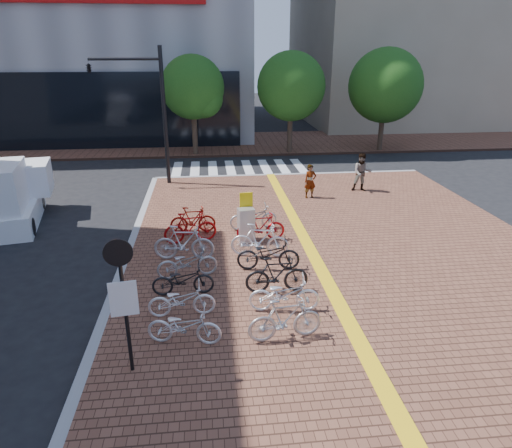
{
  "coord_description": "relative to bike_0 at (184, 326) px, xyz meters",
  "views": [
    {
      "loc": [
        -1.28,
        -11.21,
        6.39
      ],
      "look_at": [
        0.14,
        1.88,
        1.3
      ],
      "focal_mm": 32.0,
      "sensor_mm": 36.0,
      "label": 1
    }
  ],
  "objects": [
    {
      "name": "ground",
      "position": [
        1.94,
        2.41,
        -0.59
      ],
      "size": [
        120.0,
        120.0,
        0.0
      ],
      "primitive_type": "plane",
      "color": "black",
      "rests_on": "ground"
    },
    {
      "name": "sidewalk",
      "position": [
        4.94,
        -2.59,
        -0.52
      ],
      "size": [
        14.0,
        34.0,
        0.15
      ],
      "primitive_type": "cube",
      "color": "brown",
      "rests_on": "ground"
    },
    {
      "name": "tactile_strip",
      "position": [
        3.94,
        -2.59,
        -0.44
      ],
      "size": [
        0.4,
        34.0,
        0.01
      ],
      "primitive_type": "cube",
      "color": "yellow",
      "rests_on": "sidewalk"
    },
    {
      "name": "kerb_west",
      "position": [
        -2.06,
        -2.59,
        -0.52
      ],
      "size": [
        0.25,
        34.0,
        0.15
      ],
      "primitive_type": "cube",
      "color": "gray",
      "rests_on": "ground"
    },
    {
      "name": "kerb_north",
      "position": [
        4.94,
        14.41,
        -0.52
      ],
      "size": [
        14.0,
        0.25,
        0.15
      ],
      "primitive_type": "cube",
      "color": "gray",
      "rests_on": "ground"
    },
    {
      "name": "far_sidewalk",
      "position": [
        1.94,
        23.41,
        -0.52
      ],
      "size": [
        70.0,
        8.0,
        0.15
      ],
      "primitive_type": "cube",
      "color": "brown",
      "rests_on": "ground"
    },
    {
      "name": "building_beige",
      "position": [
        19.94,
        34.41,
        8.41
      ],
      "size": [
        20.0,
        18.0,
        18.0
      ],
      "primitive_type": "cube",
      "color": "gray",
      "rests_on": "ground"
    },
    {
      "name": "crosswalk",
      "position": [
        2.44,
        16.41,
        -0.59
      ],
      "size": [
        7.5,
        4.0,
        0.01
      ],
      "color": "silver",
      "rests_on": "ground"
    },
    {
      "name": "street_trees",
      "position": [
        6.98,
        19.87,
        3.51
      ],
      "size": [
        16.2,
        4.6,
        6.35
      ],
      "color": "#38281E",
      "rests_on": "far_sidewalk"
    },
    {
      "name": "bike_0",
      "position": [
        0.0,
        0.0,
        0.0
      ],
      "size": [
        1.77,
        0.89,
        0.89
      ],
      "primitive_type": "imported",
      "rotation": [
        0.0,
        0.0,
        1.38
      ],
      "color": "silver",
      "rests_on": "sidewalk"
    },
    {
      "name": "bike_1",
      "position": [
        -0.11,
        1.16,
        -0.01
      ],
      "size": [
        1.67,
        0.62,
        0.87
      ],
      "primitive_type": "imported",
      "rotation": [
        0.0,
        0.0,
        1.6
      ],
      "color": "white",
      "rests_on": "sidewalk"
    },
    {
      "name": "bike_2",
      "position": [
        -0.12,
        2.22,
        -0.01
      ],
      "size": [
        1.67,
        0.62,
        0.87
      ],
      "primitive_type": "imported",
      "rotation": [
        0.0,
        0.0,
        1.6
      ],
      "color": "black",
      "rests_on": "sidewalk"
    },
    {
      "name": "bike_3",
      "position": [
        -0.03,
        3.23,
        0.02
      ],
      "size": [
        1.83,
        0.89,
        0.92
      ],
      "primitive_type": "imported",
      "rotation": [
        0.0,
        0.0,
        1.74
      ],
      "color": "#A4A4A8",
      "rests_on": "sidewalk"
    },
    {
      "name": "bike_4",
      "position": [
        -0.17,
        4.41,
        0.13
      ],
      "size": [
        1.95,
        0.77,
        1.14
      ],
      "primitive_type": "imported",
      "rotation": [
        0.0,
        0.0,
        1.45
      ],
      "color": "silver",
      "rests_on": "sidewalk"
    },
    {
      "name": "bike_5",
      "position": [
        -0.01,
        5.77,
        0.1
      ],
      "size": [
        1.87,
        0.85,
        1.09
      ],
      "primitive_type": "imported",
      "rotation": [
        0.0,
        0.0,
        1.77
      ],
      "color": "#BB0D0E",
      "rests_on": "sidewalk"
    },
    {
      "name": "bike_6",
      "position": [
        0.06,
        6.66,
        0.05
      ],
      "size": [
        1.65,
        0.55,
        0.98
      ],
      "primitive_type": "imported",
      "rotation": [
        0.0,
        0.0,
        1.63
      ],
      "color": "#B7150D",
      "rests_on": "sidewalk"
    },
    {
      "name": "bike_7",
      "position": [
        2.27,
        -0.1,
        0.08
      ],
      "size": [
        1.78,
        0.7,
        1.04
      ],
      "primitive_type": "imported",
      "rotation": [
        0.0,
        0.0,
        1.7
      ],
      "color": "#AAAAAF",
      "rests_on": "sidewalk"
    },
    {
      "name": "bike_8",
      "position": [
        2.45,
        1.11,
        0.03
      ],
      "size": [
        1.83,
        0.77,
        0.94
      ],
      "primitive_type": "imported",
      "rotation": [
        0.0,
        0.0,
        1.49
      ],
      "color": "white",
      "rests_on": "sidewalk"
    },
    {
      "name": "bike_9",
      "position": [
        2.41,
        2.08,
        0.08
      ],
      "size": [
        1.74,
        0.52,
        1.04
      ],
      "primitive_type": "imported",
      "rotation": [
        0.0,
        0.0,
        1.59
      ],
      "color": "black",
      "rests_on": "sidewalk"
    },
    {
      "name": "bike_10",
      "position": [
        2.36,
        3.46,
        0.05
      ],
      "size": [
        1.93,
        0.81,
        0.99
      ],
      "primitive_type": "imported",
      "rotation": [
        0.0,
        0.0,
        1.49
      ],
      "color": "black",
      "rests_on": "sidewalk"
    },
    {
      "name": "bike_11",
      "position": [
        2.21,
        4.37,
        0.12
      ],
      "size": [
        1.92,
        0.87,
        1.12
      ],
      "primitive_type": "imported",
      "rotation": [
        0.0,
        0.0,
        1.38
      ],
      "color": "white",
      "rests_on": "sidewalk"
    },
    {
      "name": "bike_12",
      "position": [
        2.4,
        5.69,
        0.06
      ],
      "size": [
        1.7,
        0.58,
        1.01
      ],
      "primitive_type": "imported",
      "rotation": [
        0.0,
        0.0,
        1.63
      ],
      "color": "#A50B12",
      "rests_on": "sidewalk"
    },
    {
      "name": "bike_13",
      "position": [
        2.26,
        6.79,
        0.02
      ],
      "size": [
        1.82,
        0.8,
        0.93
      ],
      "primitive_type": "imported",
      "rotation": [
        0.0,
        0.0,
        1.68
      ],
      "color": "#B4B4B9",
      "rests_on": "sidewalk"
    },
    {
      "name": "pedestrian_a",
      "position": [
        5.14,
        10.28,
        0.31
      ],
      "size": [
        0.6,
        0.44,
        1.5
      ],
      "primitive_type": "imported",
      "rotation": [
        0.0,
        0.0,
        0.16
      ],
      "color": "gray",
      "rests_on": "sidewalk"
    },
    {
      "name": "pedestrian_b",
      "position": [
        7.73,
        11.02,
        0.44
      ],
      "size": [
        0.98,
        0.84,
        1.78
      ],
      "primitive_type": "imported",
      "rotation": [
        0.0,
        0.0,
        -0.21
      ],
      "color": "#535969",
      "rests_on": "sidewalk"
    },
    {
      "name": "utility_box",
      "position": [
        1.89,
        5.68,
        0.15
      ],
      "size": [
        0.6,
        0.49,
        1.18
      ],
      "primitive_type": "cube",
      "rotation": [
        0.0,
        0.0,
        0.18
      ],
      "color": "silver",
      "rests_on": "sidewalk"
    },
    {
      "name": "yellow_sign",
      "position": [
        1.93,
        5.97,
        0.71
      ],
      "size": [
        0.45,
        0.13,
        1.66
      ],
      "color": "#B7B7BC",
      "rests_on": "sidewalk"
    },
    {
      "name": "notice_sign",
      "position": [
        -1.06,
        -0.85,
        1.43
      ],
      "size": [
        0.55,
        0.16,
        2.97
      ],
      "color": "black",
      "rests_on": "sidewalk"
    },
    {
      "name": "traffic_light_pole",
      "position": [
        -2.74,
        13.4,
        3.95
      ],
      "size": [
        3.42,
        1.32,
        6.37
      ],
      "color": "black",
      "rests_on": "sidewalk"
    },
    {
      "name": "box_truck",
      "position": [
        -6.89,
        8.61,
        0.58
      ],
      "size": [
        2.68,
        4.6,
        2.5
      ],
      "color": "white",
      "rests_on": "ground"
    }
  ]
}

